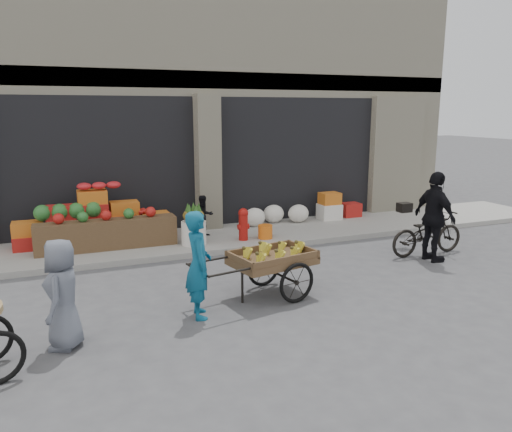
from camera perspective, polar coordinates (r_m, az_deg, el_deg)
name	(u,v)px	position (r m, az deg, el deg)	size (l,w,h in m)	color
ground	(304,305)	(7.76, 5.49, -10.05)	(80.00, 80.00, 0.00)	#424244
sidewalk	(220,238)	(11.35, -4.08, -2.55)	(18.00, 2.20, 0.12)	gray
building	(176,93)	(14.79, -9.15, 13.66)	(14.00, 6.45, 7.00)	beige
fruit_display	(104,218)	(11.01, -16.98, -0.24)	(3.10, 1.12, 1.24)	#AA1B17
pineapple_bin	(194,233)	(10.61, -7.13, -1.92)	(0.52, 0.52, 0.50)	silver
fire_hydrant	(243,223)	(10.86, -1.46, -0.79)	(0.22, 0.22, 0.71)	#A5140F
orange_bucket	(265,232)	(11.05, 1.07, -1.81)	(0.32, 0.32, 0.30)	orange
right_bay_goods	(310,210)	(12.82, 6.22, 0.70)	(3.35, 0.60, 0.70)	silver
seated_person	(204,216)	(11.23, -5.98, 0.01)	(0.45, 0.35, 0.93)	black
banana_cart	(270,256)	(7.85, 1.61, -4.65)	(2.29, 1.26, 0.90)	brown
vendor_woman	(198,265)	(7.11, -6.60, -5.54)	(0.56, 0.37, 1.55)	#0E5172
vendor_grey	(63,294)	(6.64, -21.23, -8.31)	(0.68, 0.44, 1.39)	slate
bicycle	(427,233)	(10.76, 18.97, -1.86)	(0.60, 1.72, 0.90)	black
cyclist	(435,217)	(10.24, 19.75, -0.11)	(1.03, 0.43, 1.77)	black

